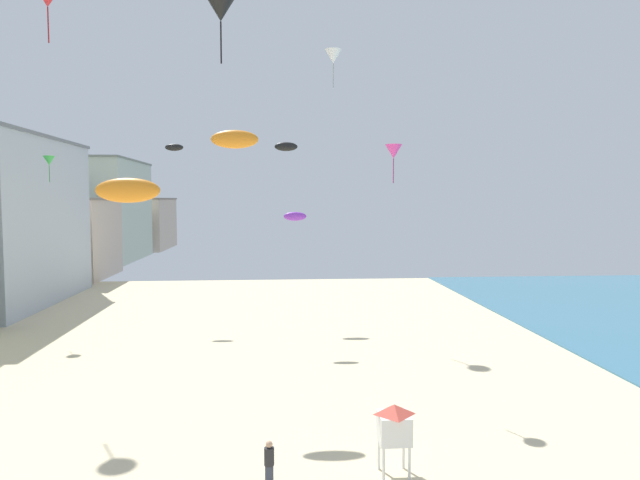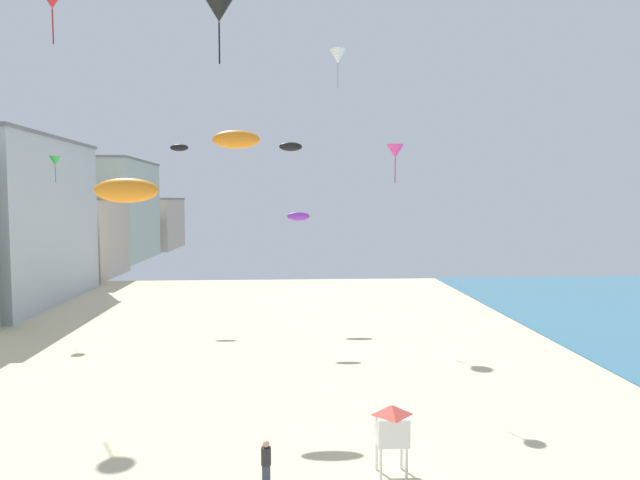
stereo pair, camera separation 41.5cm
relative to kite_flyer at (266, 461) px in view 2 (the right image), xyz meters
name	(u,v)px [view 2 (the right image)]	position (x,y,z in m)	size (l,w,h in m)	color
boardwalk_hotel_far	(60,238)	(-27.66, 54.17, 4.06)	(14.08, 12.75, 9.94)	#C6B29E
boardwalk_hotel_distant	(110,210)	(-27.66, 74.59, 7.09)	(11.41, 21.79, 16.01)	#B7C6B2
boardwalk_hotel_furthest	(144,223)	(-27.66, 96.17, 4.12)	(13.19, 18.21, 10.06)	#C6B29E
kite_flyer	(266,461)	(0.00, 0.00, 0.00)	(0.34, 0.34, 1.64)	#383D4C
lifeguard_stand	(392,425)	(4.38, 0.60, 0.92)	(1.10, 1.10, 2.55)	white
kite_black_delta	(219,10)	(-1.65, 2.26, 15.52)	(1.01, 1.01, 2.29)	black
kite_orange_parafoil	(236,139)	(-1.80, 10.46, 11.83)	(2.38, 0.66, 0.93)	orange
kite_black_parafoil	(179,148)	(-8.12, 29.32, 13.09)	(1.50, 0.42, 0.58)	black
kite_magenta_delta_2	(395,151)	(6.39, 10.94, 11.31)	(0.89, 0.89, 2.01)	#DB3D9E
kite_black_parafoil_2	(291,147)	(1.08, 29.36, 13.22)	(1.93, 0.53, 0.75)	black
kite_purple_parafoil	(298,216)	(1.52, 20.00, 7.66)	(1.55, 0.43, 0.60)	purple
kite_green_delta	(55,161)	(-16.67, 25.53, 11.70)	(0.86, 0.86, 1.96)	green
kite_orange_parafoil_2	(126,190)	(-4.78, 1.31, 9.12)	(2.19, 0.61, 0.85)	orange
kite_white_delta	(338,57)	(4.76, 26.59, 19.98)	(1.31, 1.31, 2.97)	white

